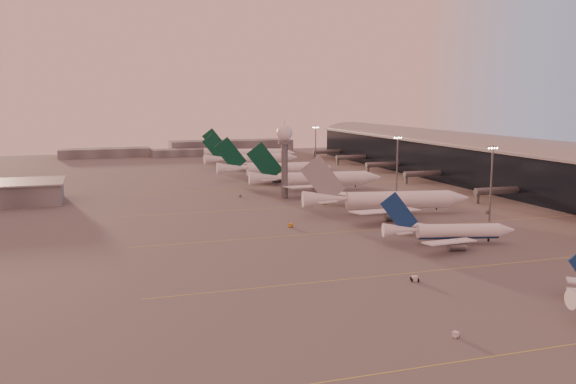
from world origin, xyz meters
name	(u,v)px	position (x,y,z in m)	size (l,w,h in m)	color
ground	(430,286)	(0.00, 0.00, 0.00)	(700.00, 700.00, 0.00)	#535151
taxiway_markings	(420,226)	(30.00, 56.00, 0.01)	(180.00, 185.25, 0.02)	#CBC547
terminal	(516,166)	(107.88, 110.09, 10.52)	(57.00, 362.00, 23.04)	black
radar_tower	(285,146)	(5.00, 120.00, 20.95)	(6.40, 6.40, 31.10)	slate
mast_b	(491,180)	(55.00, 55.00, 13.74)	(3.60, 0.56, 25.00)	slate
mast_c	(397,163)	(50.00, 110.00, 13.74)	(3.60, 0.56, 25.00)	slate
mast_d	(316,147)	(48.00, 200.00, 13.74)	(3.60, 0.56, 25.00)	slate
distant_horizon	(196,149)	(2.62, 325.14, 3.89)	(165.00, 37.50, 9.00)	slate
narrowbody_mid	(449,234)	(24.84, 31.77, 3.02)	(37.48, 29.55, 14.90)	white
widebody_white	(387,204)	(28.77, 76.45, 3.67)	(59.57, 47.31, 21.15)	white
greentail_a	(316,182)	(24.26, 134.87, 3.83)	(59.47, 47.74, 21.66)	white
greentail_b	(275,172)	(18.21, 176.95, 3.78)	(59.00, 47.49, 21.43)	white
greentail_c	(252,161)	(19.78, 229.28, 3.66)	(57.00, 45.97, 20.69)	white
greentail_d	(250,156)	(27.05, 262.78, 3.76)	(57.65, 46.03, 21.28)	white
gsv_truck_a	(457,331)	(-10.46, -26.34, 1.04)	(5.33, 3.88, 2.04)	silver
gsv_tug_mid	(415,279)	(-1.42, 3.95, 0.57)	(4.43, 3.45, 1.11)	silver
gsv_truck_b	(479,224)	(45.94, 47.50, 1.11)	(5.40, 2.12, 2.17)	silver
gsv_truck_c	(291,223)	(-9.72, 66.70, 1.26)	(5.34, 6.26, 2.47)	orange
gsv_catering_b	(488,207)	(62.88, 66.57, 2.31)	(5.87, 3.16, 4.63)	#4F5254
gsv_tug_far	(324,203)	(14.94, 101.87, 0.56)	(4.38, 4.12, 1.08)	silver
gsv_truck_d	(240,195)	(-11.48, 128.42, 0.98)	(2.00, 4.86, 1.93)	#4F5254
gsv_tug_hangar	(352,183)	(47.27, 149.30, 0.45)	(3.53, 3.10, 0.87)	orange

